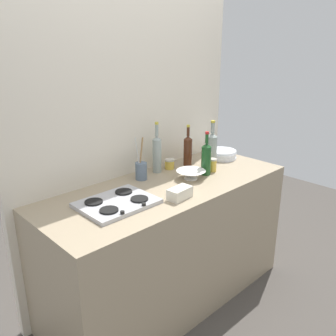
{
  "coord_description": "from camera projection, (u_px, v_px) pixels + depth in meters",
  "views": [
    {
      "loc": [
        -1.57,
        -1.63,
        1.81
      ],
      "look_at": [
        0.0,
        0.0,
        1.02
      ],
      "focal_mm": 38.99,
      "sensor_mm": 36.0,
      "label": 1
    }
  ],
  "objects": [
    {
      "name": "ground_plane",
      "position": [
        168.0,
        296.0,
        2.73
      ],
      "size": [
        6.0,
        6.0,
        0.0
      ],
      "primitive_type": "plane",
      "color": "#47423D",
      "rests_on": "ground"
    },
    {
      "name": "counter_block",
      "position": [
        168.0,
        244.0,
        2.59
      ],
      "size": [
        1.8,
        0.7,
        0.9
      ],
      "primitive_type": "cube",
      "color": "tan",
      "rests_on": "ground"
    },
    {
      "name": "backsplash_panel",
      "position": [
        131.0,
        123.0,
        2.58
      ],
      "size": [
        1.9,
        0.06,
        2.53
      ],
      "primitive_type": "cube",
      "color": "beige",
      "rests_on": "ground"
    },
    {
      "name": "stovetop_hob",
      "position": [
        117.0,
        203.0,
        2.14
      ],
      "size": [
        0.43,
        0.34,
        0.04
      ],
      "color": "#B2B2B7",
      "rests_on": "counter_block"
    },
    {
      "name": "plate_stack",
      "position": [
        222.0,
        154.0,
        2.98
      ],
      "size": [
        0.23,
        0.23,
        0.07
      ],
      "color": "white",
      "rests_on": "counter_block"
    },
    {
      "name": "wine_bottle_leftmost",
      "position": [
        212.0,
        148.0,
        2.78
      ],
      "size": [
        0.08,
        0.08,
        0.35
      ],
      "color": "gray",
      "rests_on": "counter_block"
    },
    {
      "name": "wine_bottle_mid_left",
      "position": [
        206.0,
        158.0,
        2.59
      ],
      "size": [
        0.07,
        0.07,
        0.32
      ],
      "color": "#19471E",
      "rests_on": "counter_block"
    },
    {
      "name": "wine_bottle_mid_right",
      "position": [
        157.0,
        153.0,
        2.63
      ],
      "size": [
        0.06,
        0.06,
        0.37
      ],
      "color": "gray",
      "rests_on": "counter_block"
    },
    {
      "name": "wine_bottle_rightmost",
      "position": [
        188.0,
        150.0,
        2.79
      ],
      "size": [
        0.07,
        0.07,
        0.32
      ],
      "color": "#472314",
      "rests_on": "counter_block"
    },
    {
      "name": "mixing_bowl",
      "position": [
        191.0,
        174.0,
        2.53
      ],
      "size": [
        0.21,
        0.21,
        0.06
      ],
      "color": "white",
      "rests_on": "counter_block"
    },
    {
      "name": "butter_dish",
      "position": [
        180.0,
        193.0,
        2.22
      ],
      "size": [
        0.16,
        0.1,
        0.07
      ],
      "primitive_type": "cube",
      "rotation": [
        0.0,
        0.0,
        0.09
      ],
      "color": "silver",
      "rests_on": "counter_block"
    },
    {
      "name": "utensil_crock",
      "position": [
        141.0,
        170.0,
        2.52
      ],
      "size": [
        0.08,
        0.08,
        0.3
      ],
      "color": "slate",
      "rests_on": "counter_block"
    },
    {
      "name": "condiment_jar_front",
      "position": [
        213.0,
        165.0,
        2.67
      ],
      "size": [
        0.06,
        0.06,
        0.1
      ],
      "color": "gold",
      "rests_on": "counter_block"
    },
    {
      "name": "condiment_jar_rear",
      "position": [
        170.0,
        164.0,
        2.73
      ],
      "size": [
        0.07,
        0.07,
        0.08
      ],
      "color": "gold",
      "rests_on": "counter_block"
    }
  ]
}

